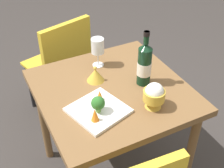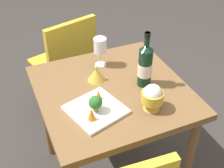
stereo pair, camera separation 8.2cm
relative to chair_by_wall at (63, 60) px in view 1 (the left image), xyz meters
The scene contains 10 objects.
dining_table 0.71m from the chair_by_wall, ahead, with size 0.79×0.79×0.73m.
chair_by_wall is the anchor object (origin of this frame).
wine_bottle 0.84m from the chair_by_wall, 17.58° to the left, with size 0.08×0.08×0.32m.
wine_glass 0.57m from the chair_by_wall, 10.44° to the left, with size 0.08×0.08×0.18m.
rice_bowl 0.99m from the chair_by_wall, 10.54° to the left, with size 0.11×0.11×0.14m.
rice_bowl_lid 0.64m from the chair_by_wall, ahead, with size 0.10×0.10×0.09m.
serving_plate 0.87m from the chair_by_wall, ahead, with size 0.31×0.31×0.02m.
broccoli_floret 0.90m from the chair_by_wall, ahead, with size 0.07×0.07×0.09m.
carrot_garnish_left 0.81m from the chair_by_wall, ahead, with size 0.03×0.03×0.05m.
carrot_garnish_right 0.95m from the chair_by_wall, ahead, with size 0.04×0.04×0.07m.
Camera 1 is at (1.16, -0.59, 1.74)m, focal length 48.70 mm.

